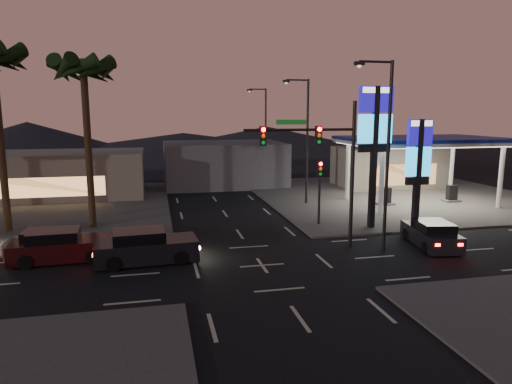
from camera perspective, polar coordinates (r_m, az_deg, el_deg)
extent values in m
plane|color=black|center=(22.58, 0.76, -9.17)|extent=(140.00, 140.00, 0.00)
cube|color=#47443F|center=(42.94, 16.85, -0.39)|extent=(24.00, 24.00, 0.12)
cube|color=#47443F|center=(39.10, -28.75, -2.16)|extent=(24.00, 24.00, 0.12)
cylinder|color=silver|center=(34.12, 15.44, 1.28)|extent=(0.36, 0.36, 5.00)
cylinder|color=silver|center=(39.78, 28.29, 1.63)|extent=(0.36, 0.36, 5.00)
cylinder|color=silver|center=(39.46, 11.38, 2.56)|extent=(0.36, 0.36, 5.00)
cylinder|color=silver|center=(44.45, 23.27, 2.75)|extent=(0.36, 0.36, 5.00)
cube|color=silver|center=(38.95, 20.10, 6.05)|extent=(12.00, 8.00, 0.50)
cube|color=white|center=(38.97, 20.08, 5.61)|extent=(11.60, 7.60, 0.06)
cube|color=navy|center=(38.94, 20.12, 6.27)|extent=(12.20, 8.20, 0.25)
cube|color=black|center=(37.93, 15.89, -0.51)|extent=(0.80, 0.50, 1.40)
cube|color=black|center=(41.11, 23.27, -0.16)|extent=(0.80, 0.50, 1.40)
cube|color=#726B5B|center=(47.96, 16.14, 3.02)|extent=(10.00, 6.00, 4.00)
cube|color=black|center=(29.65, 14.49, 3.99)|extent=(0.35, 0.35, 9.00)
cube|color=#160C8E|center=(29.53, 14.80, 11.15)|extent=(2.20, 0.30, 1.60)
cube|color=white|center=(29.55, 14.85, 12.21)|extent=(1.98, 0.32, 0.35)
cube|color=#19A0F0|center=(29.53, 14.65, 7.66)|extent=(2.20, 0.30, 1.80)
cube|color=black|center=(29.59, 14.55, 5.34)|extent=(2.09, 0.28, 0.50)
cube|color=black|center=(30.13, 19.52, 1.91)|extent=(0.35, 0.35, 7.00)
cube|color=#160C8E|center=(29.90, 19.81, 7.04)|extent=(1.60, 0.30, 1.60)
cube|color=white|center=(29.89, 19.87, 8.09)|extent=(1.44, 0.32, 0.35)
cube|color=#19A0F0|center=(30.02, 19.61, 3.61)|extent=(1.60, 0.30, 1.80)
cube|color=black|center=(30.16, 19.48, 1.34)|extent=(1.52, 0.28, 0.50)
cylinder|color=black|center=(25.28, 11.95, 1.99)|extent=(0.20, 0.20, 8.00)
cylinder|color=black|center=(23.98, 5.56, 7.74)|extent=(6.00, 0.14, 0.14)
cube|color=#0C3F14|center=(23.82, 4.42, 8.71)|extent=(1.60, 0.05, 0.25)
cube|color=black|center=(24.32, 7.81, 7.02)|extent=(0.32, 0.25, 1.00)
sphere|color=#FF0C07|center=(24.16, 7.95, 7.78)|extent=(0.22, 0.22, 0.22)
sphere|color=orange|center=(24.18, 7.93, 7.00)|extent=(0.20, 0.20, 0.20)
sphere|color=#0CB226|center=(24.19, 7.91, 6.22)|extent=(0.20, 0.20, 0.20)
cube|color=black|center=(23.45, 0.86, 7.01)|extent=(0.32, 0.25, 1.00)
sphere|color=#FF0C07|center=(23.29, 0.95, 7.80)|extent=(0.22, 0.22, 0.22)
sphere|color=orange|center=(23.30, 0.95, 6.99)|extent=(0.20, 0.20, 0.20)
sphere|color=#0CB226|center=(23.32, 0.95, 6.18)|extent=(0.20, 0.20, 0.20)
cylinder|color=black|center=(30.15, 7.91, -0.50)|extent=(0.16, 0.16, 4.00)
cube|color=black|center=(29.88, 7.99, 2.90)|extent=(0.32, 0.25, 1.00)
sphere|color=#FF0C07|center=(29.71, 8.10, 3.50)|extent=(0.22, 0.22, 0.22)
sphere|color=orange|center=(29.75, 8.09, 2.86)|extent=(0.20, 0.20, 0.20)
sphere|color=#0CB226|center=(29.79, 8.07, 2.23)|extent=(0.20, 0.20, 0.20)
cylinder|color=black|center=(24.94, 16.13, 4.03)|extent=(0.18, 0.18, 10.00)
cylinder|color=black|center=(24.55, 14.78, 15.47)|extent=(1.80, 0.12, 0.12)
cube|color=black|center=(24.15, 12.80, 15.41)|extent=(0.50, 0.25, 0.18)
sphere|color=#FFCC8C|center=(24.13, 12.79, 15.13)|extent=(0.20, 0.20, 0.20)
cylinder|color=black|center=(36.84, 6.41, 6.09)|extent=(0.18, 0.18, 10.00)
cylinder|color=black|center=(36.58, 5.19, 13.77)|extent=(1.80, 0.12, 0.12)
cube|color=black|center=(36.31, 3.80, 13.66)|extent=(0.50, 0.25, 0.18)
sphere|color=#FFCC8C|center=(36.30, 3.79, 13.47)|extent=(0.20, 0.20, 0.20)
cylinder|color=black|center=(50.27, 1.21, 7.13)|extent=(0.18, 0.18, 10.00)
cylinder|color=black|center=(50.08, 0.21, 12.73)|extent=(1.80, 0.12, 0.12)
cube|color=black|center=(49.88, -0.83, 12.62)|extent=(0.50, 0.25, 0.18)
sphere|color=#FFCC8C|center=(49.88, -0.82, 12.48)|extent=(0.20, 0.20, 0.20)
cylinder|color=black|center=(30.64, -20.22, 5.00)|extent=(0.44, 0.44, 10.20)
sphere|color=black|center=(30.69, -20.80, 14.53)|extent=(0.90, 0.90, 0.90)
cone|color=black|center=(30.52, -18.28, 14.13)|extent=(0.90, 2.74, 1.91)
cone|color=black|center=(31.47, -18.82, 13.96)|extent=(2.57, 2.57, 1.91)
cone|color=black|center=(31.95, -20.43, 13.79)|extent=(2.74, 0.90, 1.91)
cone|color=black|center=(31.70, -22.22, 13.72)|extent=(2.57, 2.57, 1.91)
cone|color=black|center=(30.86, -23.22, 13.78)|extent=(0.90, 2.74, 1.91)
cone|color=black|center=(29.90, -22.81, 13.97)|extent=(2.57, 2.57, 1.91)
cone|color=black|center=(29.38, -21.13, 14.16)|extent=(2.74, 0.90, 1.91)
cone|color=black|center=(29.64, -19.21, 14.22)|extent=(2.57, 2.57, 1.91)
cylinder|color=black|center=(31.67, -29.28, 5.04)|extent=(0.44, 0.44, 10.80)
cone|color=black|center=(31.43, -27.74, 14.48)|extent=(0.90, 2.74, 1.91)
cone|color=black|center=(32.41, -27.98, 14.28)|extent=(2.57, 2.57, 1.91)
cone|color=black|center=(33.01, -29.38, 14.07)|extent=(2.74, 0.90, 1.91)
cone|color=black|center=(30.64, -28.90, 14.54)|extent=(2.57, 2.57, 1.91)
cube|color=#726B5B|center=(44.06, -24.33, 1.96)|extent=(16.00, 8.00, 4.00)
cube|color=#4C4C51|center=(47.57, -4.10, 3.57)|extent=(12.00, 9.00, 4.40)
cone|color=black|center=(83.35, -26.59, 5.78)|extent=(40.00, 40.00, 6.00)
cone|color=black|center=(83.34, 1.33, 6.46)|extent=(50.00, 50.00, 5.00)
cone|color=black|center=(81.11, -9.07, 5.90)|extent=(60.00, 60.00, 4.00)
cube|color=black|center=(23.56, -13.51, -7.05)|extent=(5.09, 2.43, 1.01)
cube|color=black|center=(23.37, -14.40, -5.51)|extent=(2.61, 2.09, 0.73)
cylinder|color=black|center=(24.67, -9.93, -6.79)|extent=(0.74, 0.32, 0.72)
cylinder|color=black|center=(22.85, -9.35, -8.12)|extent=(0.74, 0.32, 0.72)
cylinder|color=black|center=(24.54, -17.32, -7.18)|extent=(0.74, 0.32, 0.72)
cylinder|color=black|center=(22.71, -17.36, -8.56)|extent=(0.74, 0.32, 0.72)
sphere|color=#FFF2BF|center=(24.42, -7.76, -6.08)|extent=(0.25, 0.25, 0.25)
sphere|color=#FFF2BF|center=(23.14, -7.23, -6.96)|extent=(0.25, 0.25, 0.25)
cube|color=#FF140A|center=(24.19, -19.52, -6.50)|extent=(0.11, 0.29, 0.16)
cube|color=#FF140A|center=(22.89, -19.68, -7.42)|extent=(0.11, 0.29, 0.16)
cube|color=black|center=(25.12, -23.08, -6.58)|extent=(4.86, 2.22, 0.98)
cube|color=black|center=(25.01, -23.92, -5.16)|extent=(2.47, 1.95, 0.71)
cylinder|color=black|center=(25.90, -19.42, -6.44)|extent=(0.71, 0.29, 0.70)
cylinder|color=black|center=(24.13, -19.73, -7.64)|extent=(0.71, 0.29, 0.70)
cylinder|color=black|center=(26.33, -26.07, -6.63)|extent=(0.71, 0.29, 0.70)
cylinder|color=black|center=(24.60, -26.87, -7.81)|extent=(0.71, 0.29, 0.70)
sphere|color=#FFF2BF|center=(25.49, -17.55, -5.83)|extent=(0.24, 0.24, 0.24)
sphere|color=#FFF2BF|center=(24.24, -17.67, -6.65)|extent=(0.24, 0.24, 0.24)
cube|color=#FF140A|center=(26.15, -28.12, -5.96)|extent=(0.10, 0.28, 0.15)
cube|color=#FF140A|center=(24.93, -28.78, -6.75)|extent=(0.10, 0.28, 0.15)
cube|color=#58585B|center=(26.09, -24.09, -6.21)|extent=(4.29, 1.87, 0.87)
cube|color=black|center=(26.01, -24.80, -4.98)|extent=(2.16, 1.68, 0.63)
cylinder|color=black|center=(26.66, -20.82, -6.15)|extent=(0.62, 0.24, 0.62)
cylinder|color=black|center=(25.11, -21.42, -7.16)|extent=(0.62, 0.24, 0.62)
cylinder|color=black|center=(27.25, -26.48, -6.21)|extent=(0.62, 0.24, 0.62)
cylinder|color=black|center=(25.73, -27.41, -7.19)|extent=(0.62, 0.24, 0.62)
sphere|color=#FFF2BF|center=(26.24, -19.27, -5.65)|extent=(0.21, 0.21, 0.21)
sphere|color=#FFF2BF|center=(25.13, -19.62, -6.35)|extent=(0.21, 0.21, 0.21)
cube|color=#FF140A|center=(27.15, -28.25, -5.61)|extent=(0.08, 0.24, 0.14)
cube|color=#FF140A|center=(26.08, -28.97, -6.26)|extent=(0.08, 0.24, 0.14)
cube|color=black|center=(27.46, 20.97, -5.19)|extent=(2.54, 4.63, 0.90)
cube|color=black|center=(27.05, 21.31, -4.12)|extent=(2.03, 2.44, 0.65)
cylinder|color=black|center=(28.43, 18.24, -5.00)|extent=(0.34, 0.67, 0.64)
cylinder|color=black|center=(29.09, 21.37, -4.86)|extent=(0.34, 0.67, 0.64)
cylinder|color=black|center=(25.95, 20.47, -6.54)|extent=(0.34, 0.67, 0.64)
cylinder|color=black|center=(26.67, 23.83, -6.33)|extent=(0.34, 0.67, 0.64)
cube|color=#FF140A|center=(25.25, 21.76, -6.17)|extent=(0.26, 0.12, 0.14)
cube|color=#FF140A|center=(25.77, 24.19, -6.02)|extent=(0.26, 0.12, 0.14)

